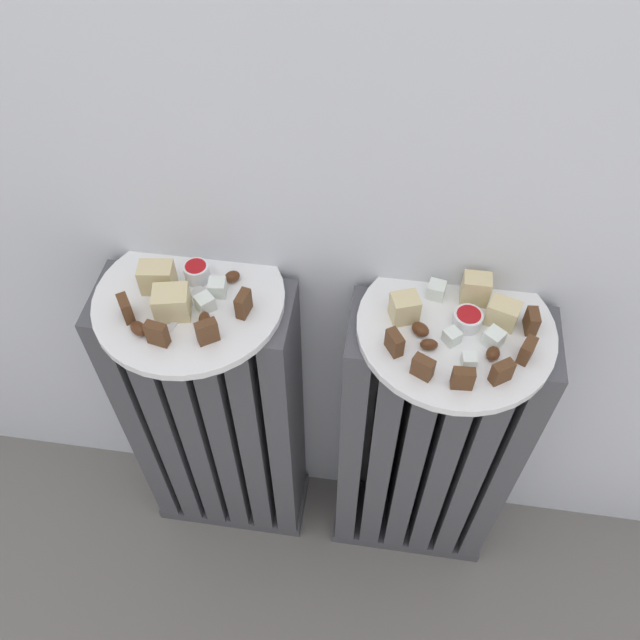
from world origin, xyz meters
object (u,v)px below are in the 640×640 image
radiator_right (424,449)px  plate_left (189,299)px  jam_bowl_right (468,319)px  radiator_left (219,423)px  fork (187,308)px  jam_bowl_left (197,271)px  plate_right (456,329)px

radiator_right → plate_left: bearing=180.0°
jam_bowl_right → radiator_right: bearing=-163.4°
radiator_left → radiator_right: same height
fork → radiator_left: bearing=98.8°
jam_bowl_right → fork: bearing=-176.2°
plate_left → jam_bowl_right: size_ratio=6.85×
plate_left → jam_bowl_left: bearing=83.7°
radiator_right → plate_left: plate_left is taller
plate_left → plate_right: size_ratio=1.00×
plate_left → fork: size_ratio=2.68×
radiator_right → fork: (-0.37, -0.02, 0.35)m
radiator_left → plate_left: 0.34m
plate_right → jam_bowl_left: bearing=174.4°
plate_right → jam_bowl_left: size_ratio=7.46×
plate_left → plate_right: bearing=0.0°
radiator_left → plate_left: plate_left is taller
plate_right → fork: 0.37m
radiator_left → jam_bowl_right: size_ratio=16.81×
radiator_right → plate_right: 0.34m
plate_right → fork: fork is taller
radiator_left → plate_right: 0.51m
radiator_left → jam_bowl_left: 0.37m
fork → plate_left: bearing=98.8°
radiator_left → plate_left: bearing=0.0°
jam_bowl_left → jam_bowl_right: size_ratio=0.92×
jam_bowl_left → radiator_left: bearing=-96.3°
radiator_right → plate_right: bearing=0.0°
radiator_right → plate_left: (-0.38, 0.00, 0.34)m
radiator_left → radiator_right: 0.38m
plate_left → jam_bowl_left: jam_bowl_left is taller
fork → radiator_right: bearing=3.4°
jam_bowl_right → fork: size_ratio=0.39×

